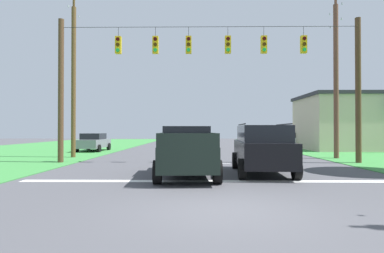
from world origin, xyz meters
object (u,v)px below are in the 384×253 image
overhead_signal_span (209,79)px  utility_pole_near_left (74,80)px  utility_pole_mid_right (336,77)px  roadside_store (375,122)px  pickup_truck (187,151)px  distant_car_far_parked (93,142)px  distant_car_oncoming (198,139)px  distant_car_crossing_white (301,140)px  suv_black (262,148)px

overhead_signal_span → utility_pole_near_left: 9.32m
utility_pole_mid_right → roadside_store: utility_pole_mid_right is taller
pickup_truck → distant_car_far_parked: size_ratio=1.27×
distant_car_oncoming → distant_car_far_parked: bearing=-138.0°
pickup_truck → distant_car_far_parked: pickup_truck is taller
pickup_truck → distant_car_crossing_white: size_ratio=1.27×
overhead_signal_span → utility_pole_near_left: utility_pole_near_left is taller
pickup_truck → utility_pole_mid_right: size_ratio=0.53×
distant_car_crossing_white → utility_pole_mid_right: (-1.86, -12.36, 4.35)m
roadside_store → distant_car_crossing_white: bearing=149.5°
distant_car_far_parked → pickup_truck: bearing=-59.8°
distant_car_far_parked → roadside_store: roadside_store is taller
pickup_truck → utility_pole_mid_right: (9.22, 7.64, 4.18)m
distant_car_crossing_white → distant_car_oncoming: (-10.55, 2.27, 0.00)m
suv_black → roadside_store: bearing=49.7°
distant_car_far_parked → utility_pole_mid_right: bearing=-20.8°
distant_car_crossing_white → utility_pole_near_left: bearing=-147.6°
overhead_signal_span → roadside_store: bearing=37.1°
overhead_signal_span → suv_black: size_ratio=3.39×
pickup_truck → distant_car_oncoming: bearing=88.6°
distant_car_oncoming → utility_pole_mid_right: bearing=-59.3°
overhead_signal_span → distant_car_far_parked: size_ratio=3.84×
suv_black → distant_car_crossing_white: (7.98, 19.36, -0.27)m
suv_black → utility_pole_mid_right: 10.15m
utility_pole_near_left → roadside_store: bearing=19.4°
overhead_signal_span → pickup_truck: overhead_signal_span is taller
pickup_truck → distant_car_far_parked: (-8.33, 14.30, -0.18)m
suv_black → distant_car_far_parked: bearing=129.9°
utility_pole_mid_right → roadside_store: size_ratio=0.79×
overhead_signal_span → utility_pole_mid_right: (8.15, 2.80, 0.55)m
pickup_truck → roadside_store: 23.66m
pickup_truck → distant_car_far_parked: 16.55m
utility_pole_mid_right → utility_pole_near_left: utility_pole_near_left is taller
distant_car_crossing_white → distant_car_oncoming: size_ratio=1.00×
overhead_signal_span → suv_black: (2.03, -4.20, -3.53)m
suv_black → utility_pole_near_left: size_ratio=0.46×
roadside_store → utility_pole_mid_right: bearing=-129.7°
distant_car_oncoming → distant_car_far_parked: 11.91m
pickup_truck → utility_pole_near_left: size_ratio=0.52×
distant_car_far_parked → utility_pole_mid_right: utility_pole_mid_right is taller
distant_car_oncoming → roadside_store: size_ratio=0.33×
utility_pole_mid_right → suv_black: bearing=-131.1°
overhead_signal_span → pickup_truck: size_ratio=3.02×
distant_car_far_parked → utility_pole_mid_right: 19.26m
utility_pole_mid_right → distant_car_crossing_white: bearing=81.4°
suv_black → distant_car_oncoming: (-2.57, 21.63, -0.27)m
distant_car_oncoming → utility_pole_near_left: 16.90m
pickup_truck → roadside_store: size_ratio=0.42×
overhead_signal_span → distant_car_oncoming: 17.84m
overhead_signal_span → distant_car_far_parked: bearing=134.8°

